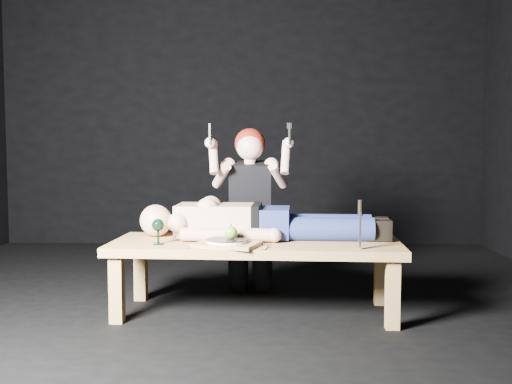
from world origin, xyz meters
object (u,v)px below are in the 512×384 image
goblet (158,232)px  carving_knife (360,225)px  lying_man (266,218)px  kneeling_woman (250,208)px  serving_tray (227,244)px  table (256,277)px

goblet → carving_knife: size_ratio=0.55×
lying_man → kneeling_woman: (-0.11, 0.44, 0.01)m
serving_tray → carving_knife: (0.76, -0.09, 0.13)m
lying_man → carving_knife: (0.54, -0.41, 0.01)m
kneeling_woman → serving_tray: (-0.11, -0.76, -0.13)m
table → carving_knife: 0.75m
goblet → serving_tray: bearing=-6.5°
lying_man → goblet: (-0.64, -0.27, -0.05)m
kneeling_woman → lying_man: bearing=-76.7°
carving_knife → kneeling_woman: bearing=130.4°
goblet → carving_knife: carving_knife is taller
serving_tray → goblet: size_ratio=2.31×
serving_tray → carving_knife: size_ratio=1.27×
goblet → table: bearing=13.5°
table → serving_tray: (-0.16, -0.19, 0.24)m
serving_tray → goblet: goblet is taller
table → carving_knife: bearing=-21.7°
kneeling_woman → carving_knife: 1.07m
lying_man → goblet: lying_man is taller
lying_man → serving_tray: size_ratio=4.91×
table → goblet: 0.67m
table → serving_tray: serving_tray is taller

